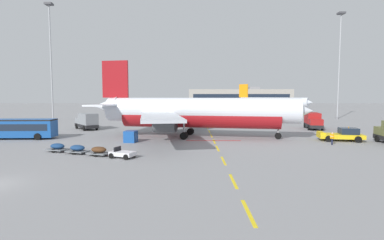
{
  "coord_description": "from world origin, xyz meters",
  "views": [
    {
      "loc": [
        14.84,
        -21.31,
        6.52
      ],
      "look_at": [
        14.73,
        26.98,
        2.6
      ],
      "focal_mm": 28.08,
      "sensor_mm": 36.0,
      "label": 1
    }
  ],
  "objects": [
    {
      "name": "ground",
      "position": [
        40.0,
        40.0,
        0.0
      ],
      "size": [
        400.0,
        400.0,
        0.0
      ],
      "primitive_type": "plane",
      "color": "gray"
    },
    {
      "name": "apron_light_mast_far",
      "position": [
        55.77,
        62.9,
        17.88
      ],
      "size": [
        1.8,
        1.8,
        29.31
      ],
      "color": "slate",
      "rests_on": "ground"
    },
    {
      "name": "baggage_train",
      "position": [
        3.32,
        11.54,
        0.53
      ],
      "size": [
        11.27,
        5.83,
        1.14
      ],
      "color": "silver",
      "rests_on": "ground"
    },
    {
      "name": "apron_shuttle_bus",
      "position": [
        -12.04,
        23.72,
        1.75
      ],
      "size": [
        12.1,
        3.3,
        3.0
      ],
      "color": "#194C99",
      "rests_on": "ground"
    },
    {
      "name": "airliner_foreground",
      "position": [
        15.49,
        25.59,
        3.95
      ],
      "size": [
        34.71,
        34.06,
        12.2
      ],
      "color": "silver",
      "rests_on": "ground"
    },
    {
      "name": "airliner_mid_left",
      "position": [
        47.0,
        100.68,
        3.71
      ],
      "size": [
        29.29,
        27.1,
        11.45
      ],
      "color": "silver",
      "rests_on": "ground"
    },
    {
      "name": "pushback_tug",
      "position": [
        36.56,
        21.73,
        0.9
      ],
      "size": [
        6.41,
        4.02,
        2.08
      ],
      "color": "yellow",
      "rests_on": "ground"
    },
    {
      "name": "catering_truck",
      "position": [
        38.64,
        37.39,
        1.65
      ],
      "size": [
        3.7,
        7.33,
        3.14
      ],
      "color": "black",
      "rests_on": "ground"
    },
    {
      "name": "ground_power_truck",
      "position": [
        -5.58,
        36.59,
        1.65
      ],
      "size": [
        6.18,
        7.01,
        3.14
      ],
      "color": "black",
      "rests_on": "ground"
    },
    {
      "name": "apron_paint_markings",
      "position": [
        18.0,
        36.73,
        0.0
      ],
      "size": [
        8.0,
        93.07,
        0.01
      ],
      "color": "yellow",
      "rests_on": "ground"
    },
    {
      "name": "uld_cargo_container",
      "position": [
        6.22,
        20.45,
        0.8
      ],
      "size": [
        1.85,
        1.82,
        1.6
      ],
      "color": "#194C9E",
      "rests_on": "ground"
    },
    {
      "name": "ground_crew_worker",
      "position": [
        33.48,
        18.21,
        0.94
      ],
      "size": [
        0.43,
        0.64,
        1.66
      ],
      "color": "#191E38",
      "rests_on": "ground"
    },
    {
      "name": "apron_light_mast_near",
      "position": [
        -21.02,
        55.81,
        18.07
      ],
      "size": [
        1.8,
        1.8,
        29.68
      ],
      "color": "slate",
      "rests_on": "ground"
    },
    {
      "name": "terminal_satellite",
      "position": [
        43.17,
        160.16,
        5.14
      ],
      "size": [
        60.07,
        19.52,
        11.84
      ],
      "color": "#9E998E",
      "rests_on": "ground"
    }
  ]
}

